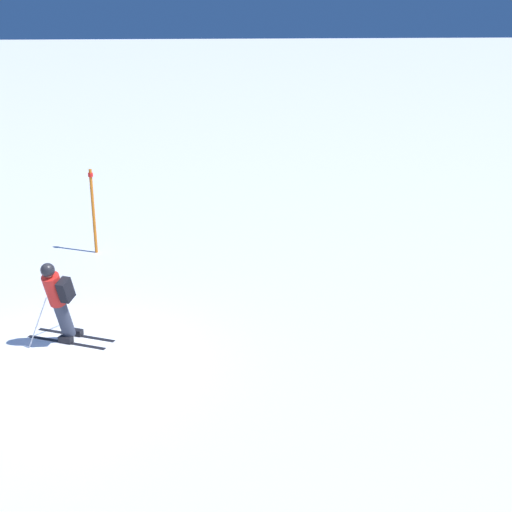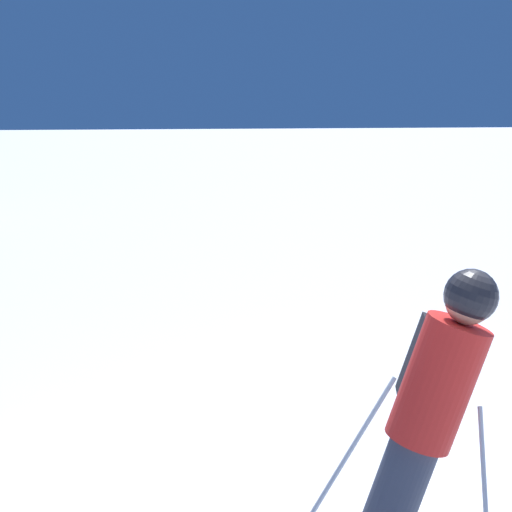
{
  "view_description": "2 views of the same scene",
  "coord_description": "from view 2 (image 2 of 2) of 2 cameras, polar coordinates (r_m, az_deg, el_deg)",
  "views": [
    {
      "loc": [
        12.46,
        2.35,
        6.3
      ],
      "look_at": [
        -1.49,
        3.82,
        1.42
      ],
      "focal_mm": 50.0,
      "sensor_mm": 36.0,
      "label": 1
    },
    {
      "loc": [
        -2.74,
        -3.74,
        2.54
      ],
      "look_at": [
        0.32,
        4.96,
        1.02
      ],
      "focal_mm": 60.0,
      "sensor_mm": 36.0,
      "label": 2
    }
  ],
  "objects": [
    {
      "name": "skier",
      "position": [
        4.49,
        11.07,
        -10.66
      ],
      "size": [
        1.51,
        1.78,
        1.84
      ],
      "rotation": [
        0.0,
        0.0,
        -0.44
      ],
      "color": "black",
      "rests_on": "ground"
    }
  ]
}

